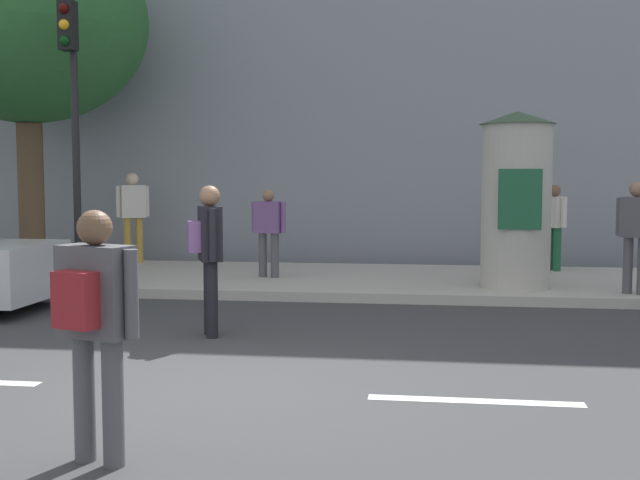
% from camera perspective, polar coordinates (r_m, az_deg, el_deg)
% --- Properties ---
extents(ground_plane, '(80.00, 80.00, 0.00)m').
position_cam_1_polar(ground_plane, '(7.25, -8.65, -10.57)').
color(ground_plane, '#38383A').
extents(sidewalk_curb, '(36.00, 4.00, 0.15)m').
position_cam_1_polar(sidewalk_curb, '(13.97, -0.45, -2.85)').
color(sidewalk_curb, '#B2ADA3').
rests_on(sidewalk_curb, ground_plane).
extents(lane_markings, '(25.80, 0.16, 0.01)m').
position_cam_1_polar(lane_markings, '(7.25, -8.65, -10.54)').
color(lane_markings, silver).
rests_on(lane_markings, ground_plane).
extents(traffic_light, '(0.24, 0.45, 4.42)m').
position_cam_1_polar(traffic_light, '(13.24, -17.27, 9.71)').
color(traffic_light, black).
rests_on(traffic_light, sidewalk_curb).
extents(poster_column, '(1.17, 1.17, 2.73)m').
position_cam_1_polar(poster_column, '(12.75, 13.80, 2.87)').
color(poster_column, '#B2ADA3').
rests_on(poster_column, sidewalk_curb).
extents(street_tree, '(4.43, 4.43, 6.48)m').
position_cam_1_polar(street_tree, '(16.17, -20.20, 14.41)').
color(street_tree, brown).
rests_on(street_tree, sidewalk_curb).
extents(pedestrian_tallest, '(0.49, 0.58, 1.78)m').
position_cam_1_polar(pedestrian_tallest, '(9.45, -7.96, -0.44)').
color(pedestrian_tallest, black).
rests_on(pedestrian_tallest, ground_plane).
extents(pedestrian_with_backpack, '(0.64, 0.48, 1.67)m').
position_cam_1_polar(pedestrian_with_backpack, '(5.40, -15.78, -5.02)').
color(pedestrian_with_backpack, '#4C4C51').
rests_on(pedestrian_with_backpack, ground_plane).
extents(pedestrian_in_dark_shirt, '(0.56, 0.46, 1.80)m').
position_cam_1_polar(pedestrian_in_dark_shirt, '(16.28, -13.19, 2.14)').
color(pedestrian_in_dark_shirt, '#B78C33').
rests_on(pedestrian_in_dark_shirt, sidewalk_curb).
extents(pedestrian_with_bag, '(0.51, 0.43, 1.66)m').
position_cam_1_polar(pedestrian_with_bag, '(12.58, 21.60, 0.77)').
color(pedestrian_with_bag, '#4C4C51').
rests_on(pedestrian_with_bag, sidewalk_curb).
extents(pedestrian_in_red_top, '(0.41, 0.49, 1.57)m').
position_cam_1_polar(pedestrian_in_red_top, '(15.24, 16.35, 1.29)').
color(pedestrian_in_red_top, '#1E5938').
rests_on(pedestrian_in_red_top, sidewalk_curb).
extents(pedestrian_in_light_jacket, '(0.62, 0.35, 1.51)m').
position_cam_1_polar(pedestrian_in_light_jacket, '(13.69, -3.68, 0.99)').
color(pedestrian_in_light_jacket, '#4C4C51').
rests_on(pedestrian_in_light_jacket, sidewalk_curb).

